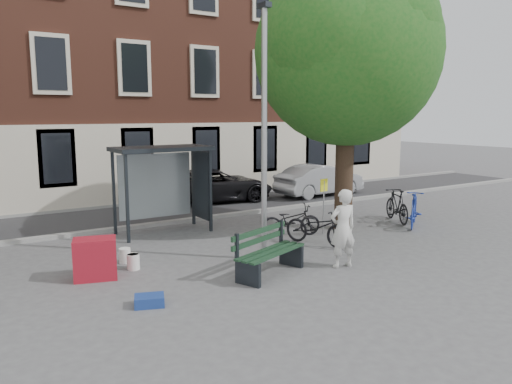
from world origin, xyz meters
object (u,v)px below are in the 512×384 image
object	(u,v)px
painter	(343,229)
bench	(268,254)
car_dark	(214,185)
car_silver	(320,180)
bike_b	(414,209)
bus_shelter	(173,169)
bike_a	(291,220)
red_stand	(95,259)
lamppost	(264,147)
bike_d	(397,206)
bike_c	(317,227)
notice_sign	(324,196)

from	to	relation	value
painter	bench	distance (m)	1.89
painter	car_dark	xyz separation A→B (m)	(1.66, 9.50, -0.25)
car_silver	car_dark	bearing A→B (deg)	73.17
painter	car_dark	world-z (taller)	painter
bike_b	bus_shelter	bearing A→B (deg)	25.05
bike_a	red_stand	bearing A→B (deg)	117.32
bike_a	car_dark	world-z (taller)	car_dark
lamppost	car_dark	distance (m)	8.73
bike_b	car_dark	xyz separation A→B (m)	(-3.20, 7.54, 0.12)
painter	bench	size ratio (longest dim) A/B	0.90
bus_shelter	painter	bearing A→B (deg)	-72.20
lamppost	bus_shelter	bearing A→B (deg)	98.43
bus_shelter	bike_b	world-z (taller)	bus_shelter
bike_d	bike_c	bearing A→B (deg)	37.91
lamppost	bike_c	distance (m)	3.05
lamppost	bench	bearing A→B (deg)	-118.69
bus_shelter	bike_d	world-z (taller)	bus_shelter
bike_a	car_dark	bearing A→B (deg)	12.09
bike_a	notice_sign	size ratio (longest dim) A/B	1.07
bus_shelter	car_silver	distance (m)	8.67
bench	bike_b	size ratio (longest dim) A/B	1.12
car_dark	car_silver	bearing A→B (deg)	-96.50
bench	car_dark	size ratio (longest dim) A/B	0.43
lamppost	car_silver	bearing A→B (deg)	42.31
bike_c	bus_shelter	bearing A→B (deg)	103.95
bus_shelter	painter	size ratio (longest dim) A/B	1.53
bike_b	notice_sign	world-z (taller)	notice_sign
bike_b	bike_d	size ratio (longest dim) A/B	1.00
bus_shelter	red_stand	world-z (taller)	bus_shelter
lamppost	bike_d	distance (m)	6.65
lamppost	bus_shelter	size ratio (longest dim) A/B	2.14
bike_d	red_stand	distance (m)	10.07
bike_a	bike_d	size ratio (longest dim) A/B	0.97
bus_shelter	notice_sign	world-z (taller)	bus_shelter
bench	car_dark	bearing A→B (deg)	48.29
bike_a	car_dark	distance (m)	6.47
bike_d	car_dark	distance (m)	7.52
lamppost	bike_b	distance (m)	6.47
lamppost	car_silver	world-z (taller)	lamppost
bike_a	car_silver	world-z (taller)	car_silver
bench	bike_a	xyz separation A→B (m)	(2.56, 2.60, -0.00)
bike_c	car_dark	distance (m)	7.67
bus_shelter	notice_sign	bearing A→B (deg)	-38.09
bike_d	car_silver	size ratio (longest dim) A/B	0.44
bike_c	car_silver	bearing A→B (deg)	28.68
lamppost	car_silver	distance (m)	10.39
bike_b	bike_a	bearing A→B (deg)	38.33
lamppost	painter	size ratio (longest dim) A/B	3.28
notice_sign	red_stand	bearing A→B (deg)	178.20
bus_shelter	car_dark	size ratio (longest dim) A/B	0.58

